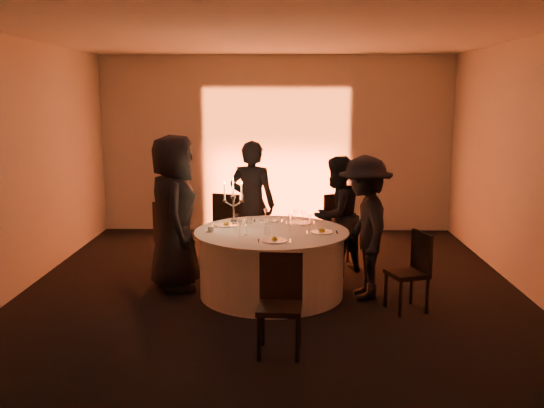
{
  "coord_description": "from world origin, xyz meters",
  "views": [
    {
      "loc": [
        0.16,
        -6.88,
        2.32
      ],
      "look_at": [
        0.0,
        0.2,
        1.05
      ],
      "focal_mm": 40.0,
      "sensor_mm": 36.0,
      "label": 1
    }
  ],
  "objects_px": {
    "chair_back_left": "(230,222)",
    "chair_right": "(413,267)",
    "chair_back_right": "(333,224)",
    "guest_left": "(174,213)",
    "candelabra": "(233,210)",
    "guest_right": "(365,228)",
    "guest_back_right": "(336,216)",
    "chair_left": "(168,235)",
    "coffee_cup": "(211,229)",
    "guest_back_left": "(252,204)",
    "chair_front": "(280,297)",
    "banquet_table": "(272,263)"
  },
  "relations": [
    {
      "from": "chair_right",
      "to": "chair_left",
      "type": "bearing_deg",
      "value": -131.85
    },
    {
      "from": "chair_back_left",
      "to": "guest_back_left",
      "type": "distance_m",
      "value": 0.65
    },
    {
      "from": "chair_right",
      "to": "guest_back_right",
      "type": "distance_m",
      "value": 1.57
    },
    {
      "from": "coffee_cup",
      "to": "candelabra",
      "type": "xyz_separation_m",
      "value": [
        0.24,
        0.28,
        0.18
      ]
    },
    {
      "from": "chair_back_left",
      "to": "chair_right",
      "type": "distance_m",
      "value": 3.04
    },
    {
      "from": "banquet_table",
      "to": "guest_back_right",
      "type": "height_order",
      "value": "guest_back_right"
    },
    {
      "from": "guest_back_right",
      "to": "guest_right",
      "type": "bearing_deg",
      "value": 60.79
    },
    {
      "from": "chair_right",
      "to": "guest_right",
      "type": "distance_m",
      "value": 0.72
    },
    {
      "from": "chair_left",
      "to": "chair_back_left",
      "type": "distance_m",
      "value": 1.15
    },
    {
      "from": "banquet_table",
      "to": "chair_left",
      "type": "bearing_deg",
      "value": 152.23
    },
    {
      "from": "guest_left",
      "to": "coffee_cup",
      "type": "height_order",
      "value": "guest_left"
    },
    {
      "from": "chair_back_right",
      "to": "guest_right",
      "type": "height_order",
      "value": "guest_right"
    },
    {
      "from": "banquet_table",
      "to": "candelabra",
      "type": "height_order",
      "value": "candelabra"
    },
    {
      "from": "chair_front",
      "to": "guest_back_left",
      "type": "xyz_separation_m",
      "value": [
        -0.41,
        2.79,
        0.36
      ]
    },
    {
      "from": "chair_back_right",
      "to": "guest_back_right",
      "type": "xyz_separation_m",
      "value": [
        0.01,
        -0.48,
        0.21
      ]
    },
    {
      "from": "guest_back_left",
      "to": "chair_front",
      "type": "bearing_deg",
      "value": 112.15
    },
    {
      "from": "chair_right",
      "to": "guest_left",
      "type": "bearing_deg",
      "value": -123.89
    },
    {
      "from": "guest_left",
      "to": "guest_back_right",
      "type": "height_order",
      "value": "guest_left"
    },
    {
      "from": "guest_left",
      "to": "coffee_cup",
      "type": "distance_m",
      "value": 0.58
    },
    {
      "from": "chair_back_right",
      "to": "candelabra",
      "type": "xyz_separation_m",
      "value": [
        -1.28,
        -1.13,
        0.41
      ]
    },
    {
      "from": "guest_back_right",
      "to": "coffee_cup",
      "type": "distance_m",
      "value": 1.79
    },
    {
      "from": "chair_front",
      "to": "guest_back_left",
      "type": "height_order",
      "value": "guest_back_left"
    },
    {
      "from": "chair_back_right",
      "to": "chair_back_left",
      "type": "bearing_deg",
      "value": -39.67
    },
    {
      "from": "guest_back_left",
      "to": "guest_right",
      "type": "bearing_deg",
      "value": 151.08
    },
    {
      "from": "chair_front",
      "to": "coffee_cup",
      "type": "bearing_deg",
      "value": 121.82
    },
    {
      "from": "chair_back_left",
      "to": "chair_right",
      "type": "bearing_deg",
      "value": 156.0
    },
    {
      "from": "chair_right",
      "to": "chair_back_left",
      "type": "bearing_deg",
      "value": -153.22
    },
    {
      "from": "chair_back_left",
      "to": "guest_back_right",
      "type": "xyz_separation_m",
      "value": [
        1.47,
        -0.76,
        0.24
      ]
    },
    {
      "from": "guest_back_right",
      "to": "guest_right",
      "type": "height_order",
      "value": "guest_right"
    },
    {
      "from": "chair_back_right",
      "to": "candelabra",
      "type": "relative_size",
      "value": 1.68
    },
    {
      "from": "guest_back_right",
      "to": "coffee_cup",
      "type": "relative_size",
      "value": 14.16
    },
    {
      "from": "guest_right",
      "to": "chair_back_right",
      "type": "bearing_deg",
      "value": -174.15
    },
    {
      "from": "chair_right",
      "to": "guest_right",
      "type": "height_order",
      "value": "guest_right"
    },
    {
      "from": "banquet_table",
      "to": "chair_back_left",
      "type": "xyz_separation_m",
      "value": [
        -0.64,
        1.62,
        0.15
      ]
    },
    {
      "from": "chair_front",
      "to": "guest_right",
      "type": "bearing_deg",
      "value": 61.79
    },
    {
      "from": "banquet_table",
      "to": "guest_left",
      "type": "bearing_deg",
      "value": 169.53
    },
    {
      "from": "banquet_table",
      "to": "chair_left",
      "type": "distance_m",
      "value": 1.54
    },
    {
      "from": "chair_front",
      "to": "chair_left",
      "type": "bearing_deg",
      "value": 126.16
    },
    {
      "from": "guest_back_left",
      "to": "guest_back_right",
      "type": "bearing_deg",
      "value": 177.92
    },
    {
      "from": "chair_left",
      "to": "guest_left",
      "type": "height_order",
      "value": "guest_left"
    },
    {
      "from": "chair_back_right",
      "to": "guest_left",
      "type": "distance_m",
      "value": 2.32
    },
    {
      "from": "banquet_table",
      "to": "chair_back_left",
      "type": "distance_m",
      "value": 1.75
    },
    {
      "from": "guest_back_right",
      "to": "guest_right",
      "type": "xyz_separation_m",
      "value": [
        0.24,
        -0.94,
        0.05
      ]
    },
    {
      "from": "guest_left",
      "to": "banquet_table",
      "type": "bearing_deg",
      "value": -110.94
    },
    {
      "from": "banquet_table",
      "to": "guest_left",
      "type": "relative_size",
      "value": 0.96
    },
    {
      "from": "guest_left",
      "to": "guest_back_right",
      "type": "bearing_deg",
      "value": -82.66
    },
    {
      "from": "guest_right",
      "to": "candelabra",
      "type": "relative_size",
      "value": 2.75
    },
    {
      "from": "chair_right",
      "to": "guest_back_right",
      "type": "bearing_deg",
      "value": -171.16
    },
    {
      "from": "chair_front",
      "to": "guest_back_left",
      "type": "relative_size",
      "value": 0.52
    },
    {
      "from": "candelabra",
      "to": "guest_left",
      "type": "bearing_deg",
      "value": 179.06
    }
  ]
}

